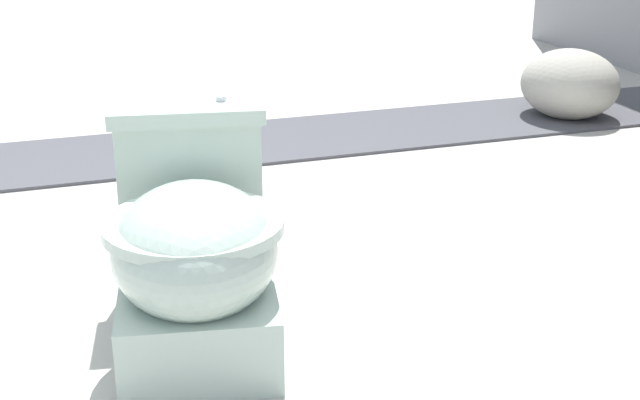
# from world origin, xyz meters

# --- Properties ---
(ground_plane) EXTENTS (14.00, 14.00, 0.00)m
(ground_plane) POSITION_xyz_m (0.00, 0.00, 0.00)
(ground_plane) COLOR #B7B2A8
(gravel_strip) EXTENTS (0.56, 8.00, 0.01)m
(gravel_strip) POSITION_xyz_m (-1.39, 0.50, 0.01)
(gravel_strip) COLOR #4C4C51
(gravel_strip) RESTS_ON ground
(toilet) EXTENTS (0.69, 0.48, 0.52)m
(toilet) POSITION_xyz_m (0.04, -0.03, 0.22)
(toilet) COLOR #B2C6B7
(toilet) RESTS_ON ground
(boulder_near) EXTENTS (0.57, 0.56, 0.30)m
(boulder_near) POSITION_xyz_m (-1.32, 1.84, 0.15)
(boulder_near) COLOR #ADA899
(boulder_near) RESTS_ON ground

